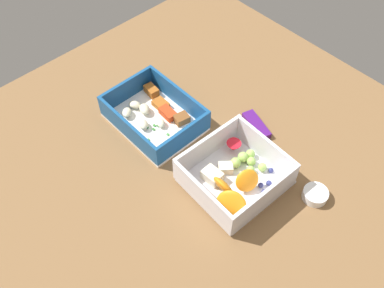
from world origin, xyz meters
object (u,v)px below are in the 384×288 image
object	(u,v)px
candy_bar	(256,125)
paper_cup_liner	(315,195)
pasta_container	(155,116)
fruit_bowl	(234,176)

from	to	relation	value
candy_bar	paper_cup_liner	distance (cm)	17.71
pasta_container	candy_bar	xyz separation A→B (cm)	(14.31, 13.26, -1.04)
candy_bar	paper_cup_liner	world-z (taller)	paper_cup_liner
paper_cup_liner	pasta_container	bearing A→B (deg)	-164.29
pasta_container	fruit_bowl	bearing A→B (deg)	2.21
pasta_container	paper_cup_liner	world-z (taller)	pasta_container
pasta_container	paper_cup_liner	bearing A→B (deg)	15.64
fruit_bowl	candy_bar	distance (cm)	13.83
fruit_bowl	paper_cup_liner	xyz separation A→B (cm)	(11.34, 8.05, -1.30)
pasta_container	fruit_bowl	size ratio (longest dim) A/B	1.08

